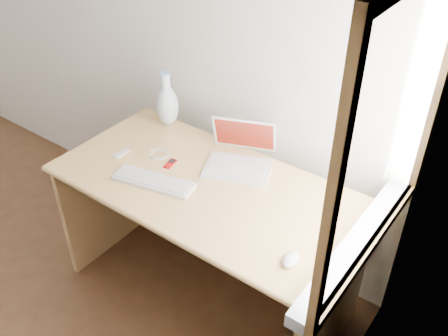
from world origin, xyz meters
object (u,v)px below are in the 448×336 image
Objects in this scene: laptop at (243,157)px; vase at (167,104)px; desk at (216,209)px; external_keyboard at (153,181)px.

vase is (-0.55, 0.08, 0.08)m from laptop.
desk is 0.64m from vase.
laptop reaches higher than external_keyboard.
laptop is at bearing 41.77° from external_keyboard.
laptop is 1.21× the size of vase.
vase is at bearing 156.39° from desk.
laptop is at bearing -8.44° from vase.
external_keyboard is (-0.19, -0.23, 0.23)m from desk.
vase is at bearing 110.98° from external_keyboard.
laptop is at bearing 64.42° from desk.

